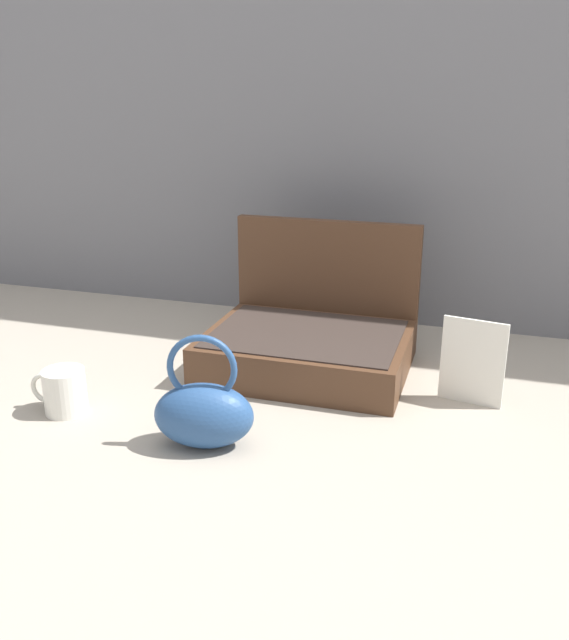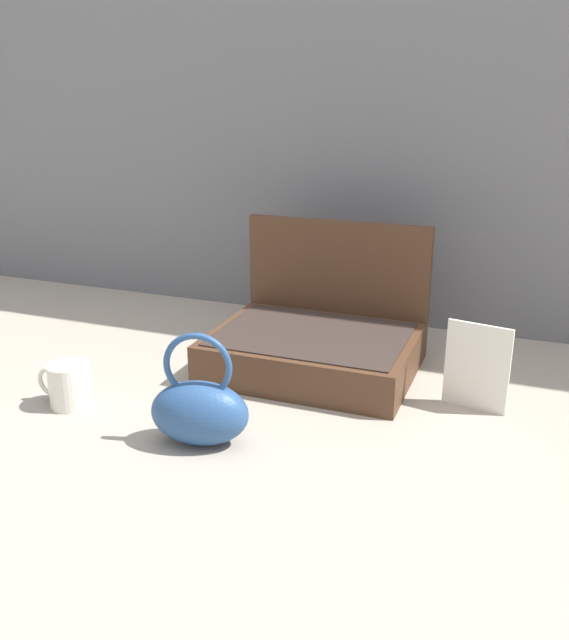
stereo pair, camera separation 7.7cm
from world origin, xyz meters
name	(u,v)px [view 2 (the right image)]	position (x,y,z in m)	size (l,w,h in m)	color
ground_plane	(294,408)	(0.00, 0.00, 0.00)	(6.00, 6.00, 0.00)	#9E9384
back_wall	(382,32)	(0.00, 0.58, 0.70)	(3.20, 0.06, 1.40)	slate
open_suitcase	(317,338)	(-0.02, 0.21, 0.07)	(0.42, 0.34, 0.30)	#4C301E
teal_pouch_handbag	(200,410)	(-0.10, -0.18, 0.06)	(0.19, 0.13, 0.20)	#284C7F
coffee_mug	(69,385)	(-0.41, -0.14, 0.04)	(0.11, 0.08, 0.09)	silver
info_card_left	(477,367)	(0.32, 0.12, 0.08)	(0.12, 0.01, 0.17)	white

